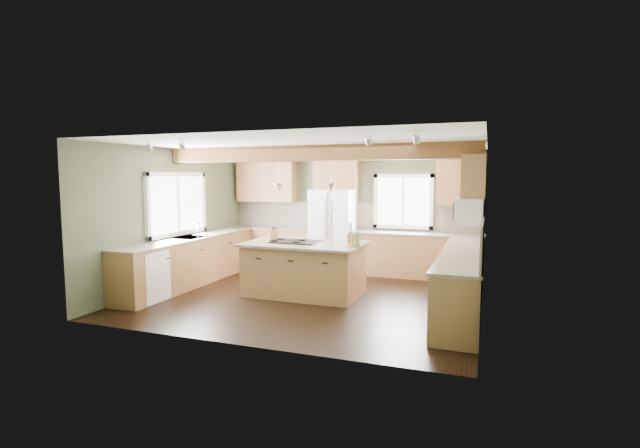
% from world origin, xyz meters
% --- Properties ---
extents(floor, '(5.60, 5.60, 0.00)m').
position_xyz_m(floor, '(0.00, 0.00, 0.00)').
color(floor, black).
rests_on(floor, ground).
extents(ceiling, '(5.60, 5.60, 0.00)m').
position_xyz_m(ceiling, '(0.00, 0.00, 2.60)').
color(ceiling, silver).
rests_on(ceiling, wall_back).
extents(wall_back, '(5.60, 0.00, 5.60)m').
position_xyz_m(wall_back, '(0.00, 2.50, 1.30)').
color(wall_back, '#465038').
rests_on(wall_back, ground).
extents(wall_left, '(0.00, 5.00, 5.00)m').
position_xyz_m(wall_left, '(-2.80, 0.00, 1.30)').
color(wall_left, '#465038').
rests_on(wall_left, ground).
extents(wall_right, '(0.00, 5.00, 5.00)m').
position_xyz_m(wall_right, '(2.80, 0.00, 1.30)').
color(wall_right, '#465038').
rests_on(wall_right, ground).
extents(ceiling_beam, '(5.55, 0.26, 0.26)m').
position_xyz_m(ceiling_beam, '(0.00, 0.10, 2.47)').
color(ceiling_beam, brown).
rests_on(ceiling_beam, ceiling).
extents(soffit_trim, '(5.55, 0.20, 0.10)m').
position_xyz_m(soffit_trim, '(0.00, 2.40, 2.54)').
color(soffit_trim, brown).
rests_on(soffit_trim, ceiling).
extents(backsplash_back, '(5.58, 0.03, 0.58)m').
position_xyz_m(backsplash_back, '(0.00, 2.48, 1.21)').
color(backsplash_back, brown).
rests_on(backsplash_back, wall_back).
extents(backsplash_right, '(0.03, 3.70, 0.58)m').
position_xyz_m(backsplash_right, '(2.78, 0.05, 1.21)').
color(backsplash_right, brown).
rests_on(backsplash_right, wall_right).
extents(base_cab_back_left, '(2.02, 0.60, 0.88)m').
position_xyz_m(base_cab_back_left, '(-1.79, 2.20, 0.44)').
color(base_cab_back_left, brown).
rests_on(base_cab_back_left, floor).
extents(counter_back_left, '(2.06, 0.64, 0.04)m').
position_xyz_m(counter_back_left, '(-1.79, 2.20, 0.90)').
color(counter_back_left, brown).
rests_on(counter_back_left, base_cab_back_left).
extents(base_cab_back_right, '(2.62, 0.60, 0.88)m').
position_xyz_m(base_cab_back_right, '(1.49, 2.20, 0.44)').
color(base_cab_back_right, brown).
rests_on(base_cab_back_right, floor).
extents(counter_back_right, '(2.66, 0.64, 0.04)m').
position_xyz_m(counter_back_right, '(1.49, 2.20, 0.90)').
color(counter_back_right, brown).
rests_on(counter_back_right, base_cab_back_right).
extents(base_cab_left, '(0.60, 3.70, 0.88)m').
position_xyz_m(base_cab_left, '(-2.50, 0.05, 0.44)').
color(base_cab_left, brown).
rests_on(base_cab_left, floor).
extents(counter_left, '(0.64, 3.74, 0.04)m').
position_xyz_m(counter_left, '(-2.50, 0.05, 0.90)').
color(counter_left, brown).
rests_on(counter_left, base_cab_left).
extents(base_cab_right, '(0.60, 3.70, 0.88)m').
position_xyz_m(base_cab_right, '(2.50, 0.05, 0.44)').
color(base_cab_right, brown).
rests_on(base_cab_right, floor).
extents(counter_right, '(0.64, 3.74, 0.04)m').
position_xyz_m(counter_right, '(2.50, 0.05, 0.90)').
color(counter_right, brown).
rests_on(counter_right, base_cab_right).
extents(upper_cab_back_left, '(1.40, 0.35, 0.90)m').
position_xyz_m(upper_cab_back_left, '(-1.99, 2.33, 1.95)').
color(upper_cab_back_left, brown).
rests_on(upper_cab_back_left, wall_back).
extents(upper_cab_over_fridge, '(0.96, 0.35, 0.70)m').
position_xyz_m(upper_cab_over_fridge, '(-0.30, 2.33, 2.15)').
color(upper_cab_over_fridge, brown).
rests_on(upper_cab_over_fridge, wall_back).
extents(upper_cab_right, '(0.35, 2.20, 0.90)m').
position_xyz_m(upper_cab_right, '(2.62, 0.90, 1.95)').
color(upper_cab_right, brown).
rests_on(upper_cab_right, wall_right).
extents(upper_cab_back_corner, '(0.90, 0.35, 0.90)m').
position_xyz_m(upper_cab_back_corner, '(2.30, 2.33, 1.95)').
color(upper_cab_back_corner, brown).
rests_on(upper_cab_back_corner, wall_back).
extents(window_left, '(0.04, 1.60, 1.05)m').
position_xyz_m(window_left, '(-2.78, 0.05, 1.55)').
color(window_left, white).
rests_on(window_left, wall_left).
extents(window_back, '(1.10, 0.04, 1.00)m').
position_xyz_m(window_back, '(1.15, 2.48, 1.55)').
color(window_back, white).
rests_on(window_back, wall_back).
extents(sink, '(0.50, 0.65, 0.03)m').
position_xyz_m(sink, '(-2.50, 0.05, 0.91)').
color(sink, '#262628').
rests_on(sink, counter_left).
extents(faucet, '(0.02, 0.02, 0.28)m').
position_xyz_m(faucet, '(-2.32, 0.05, 1.05)').
color(faucet, '#B2B2B7').
rests_on(faucet, sink).
extents(dishwasher, '(0.60, 0.60, 0.84)m').
position_xyz_m(dishwasher, '(-2.49, -1.25, 0.43)').
color(dishwasher, white).
rests_on(dishwasher, floor).
extents(oven, '(0.60, 0.72, 0.84)m').
position_xyz_m(oven, '(2.49, -1.25, 0.43)').
color(oven, white).
rests_on(oven, floor).
extents(microwave, '(0.40, 0.70, 0.38)m').
position_xyz_m(microwave, '(2.58, -0.05, 1.55)').
color(microwave, white).
rests_on(microwave, wall_right).
extents(pendant_left, '(0.18, 0.18, 0.16)m').
position_xyz_m(pendant_left, '(-0.64, 0.10, 1.88)').
color(pendant_left, '#B2B2B7').
rests_on(pendant_left, ceiling).
extents(pendant_right, '(0.18, 0.18, 0.16)m').
position_xyz_m(pendant_right, '(0.33, 0.10, 1.88)').
color(pendant_right, '#B2B2B7').
rests_on(pendant_right, ceiling).
extents(refrigerator, '(0.90, 0.74, 1.80)m').
position_xyz_m(refrigerator, '(-0.30, 2.12, 0.90)').
color(refrigerator, white).
rests_on(refrigerator, floor).
extents(island, '(1.94, 1.19, 0.88)m').
position_xyz_m(island, '(-0.16, 0.10, 0.44)').
color(island, brown).
rests_on(island, floor).
extents(island_top, '(2.07, 1.32, 0.04)m').
position_xyz_m(island_top, '(-0.16, 0.10, 0.90)').
color(island_top, brown).
rests_on(island_top, island).
extents(cooktop, '(0.84, 0.56, 0.02)m').
position_xyz_m(cooktop, '(-0.32, 0.10, 0.93)').
color(cooktop, black).
rests_on(cooktop, island_top).
extents(knife_block, '(0.11, 0.08, 0.18)m').
position_xyz_m(knife_block, '(-0.85, 0.33, 1.01)').
color(knife_block, brown).
rests_on(knife_block, island_top).
extents(utensil_crock, '(0.16, 0.16, 0.16)m').
position_xyz_m(utensil_crock, '(0.60, 0.35, 1.00)').
color(utensil_crock, '#463C38').
rests_on(utensil_crock, island_top).
extents(bottle_tray, '(0.27, 0.27, 0.23)m').
position_xyz_m(bottle_tray, '(0.78, 0.02, 1.04)').
color(bottle_tray, brown).
rests_on(bottle_tray, island_top).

